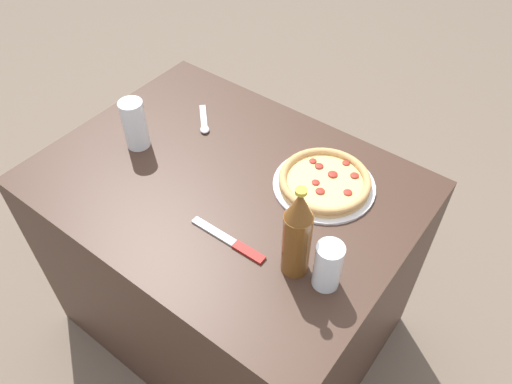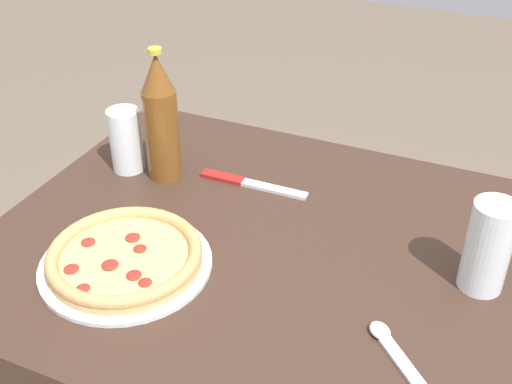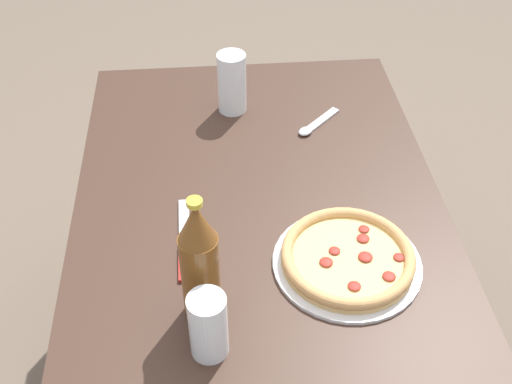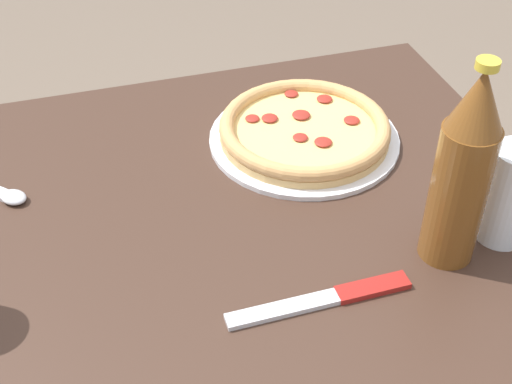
# 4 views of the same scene
# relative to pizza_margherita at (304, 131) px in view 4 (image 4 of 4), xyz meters

# --- Properties ---
(pizza_margherita) EXTENTS (0.29, 0.29, 0.04)m
(pizza_margherita) POSITION_rel_pizza_margherita_xyz_m (0.00, 0.00, 0.00)
(pizza_margherita) COLOR silver
(pizza_margherita) RESTS_ON table
(glass_orange_juice) EXTENTS (0.07, 0.07, 0.13)m
(glass_orange_juice) POSITION_rel_pizza_margherita_xyz_m (0.17, -0.27, 0.05)
(glass_orange_juice) COLOR white
(glass_orange_juice) RESTS_ON table
(beer_bottle) EXTENTS (0.07, 0.07, 0.27)m
(beer_bottle) POSITION_rel_pizza_margherita_xyz_m (0.09, -0.28, 0.11)
(beer_bottle) COLOR brown
(beer_bottle) RESTS_ON table
(knife) EXTENTS (0.23, 0.03, 0.01)m
(knife) POSITION_rel_pizza_margherita_xyz_m (-0.08, -0.32, -0.01)
(knife) COLOR maroon
(knife) RESTS_ON table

